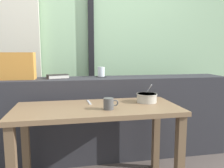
% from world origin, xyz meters
% --- Properties ---
extents(outdoor_backdrop, '(4.80, 0.08, 2.80)m').
position_xyz_m(outdoor_backdrop, '(0.00, 1.23, 1.40)').
color(outdoor_backdrop, '#9EC699').
rests_on(outdoor_backdrop, ground).
extents(curtain_left_panel, '(0.56, 0.06, 2.50)m').
position_xyz_m(curtain_left_panel, '(-0.89, 1.13, 1.25)').
color(curtain_left_panel, beige).
rests_on(curtain_left_panel, ground).
extents(window_divider_post, '(0.07, 0.05, 2.60)m').
position_xyz_m(window_divider_post, '(0.01, 1.16, 1.30)').
color(window_divider_post, black).
rests_on(window_divider_post, ground).
extents(dark_console_ledge, '(2.80, 0.39, 0.86)m').
position_xyz_m(dark_console_ledge, '(0.00, 0.55, 0.43)').
color(dark_console_ledge, '#2D2D33').
rests_on(dark_console_ledge, ground).
extents(breakfast_table, '(1.28, 0.57, 0.69)m').
position_xyz_m(breakfast_table, '(-0.07, -0.03, 0.58)').
color(breakfast_table, brown).
rests_on(breakfast_table, ground).
extents(coaster_square, '(0.10, 0.10, 0.00)m').
position_xyz_m(coaster_square, '(0.06, 0.62, 0.86)').
color(coaster_square, black).
rests_on(coaster_square, dark_console_ledge).
extents(juice_glass, '(0.08, 0.08, 0.10)m').
position_xyz_m(juice_glass, '(0.06, 0.62, 0.91)').
color(juice_glass, white).
rests_on(juice_glass, coaster_square).
extents(closed_book, '(0.23, 0.18, 0.04)m').
position_xyz_m(closed_book, '(-0.39, 0.59, 0.87)').
color(closed_book, black).
rests_on(closed_book, dark_console_ledge).
extents(throw_pillow, '(0.32, 0.15, 0.26)m').
position_xyz_m(throw_pillow, '(-0.76, 0.55, 0.99)').
color(throw_pillow, '#D18938').
rests_on(throw_pillow, dark_console_ledge).
extents(soup_bowl, '(0.18, 0.18, 0.16)m').
position_xyz_m(soup_bowl, '(0.37, 0.05, 0.73)').
color(soup_bowl, '#BCB7A8').
rests_on(soup_bowl, breakfast_table).
extents(fork_utensil, '(0.03, 0.17, 0.01)m').
position_xyz_m(fork_utensil, '(-0.12, 0.13, 0.70)').
color(fork_utensil, silver).
rests_on(fork_utensil, breakfast_table).
extents(ceramic_mug, '(0.11, 0.08, 0.08)m').
position_xyz_m(ceramic_mug, '(0.01, -0.13, 0.74)').
color(ceramic_mug, '#4C4C4C').
rests_on(ceramic_mug, breakfast_table).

